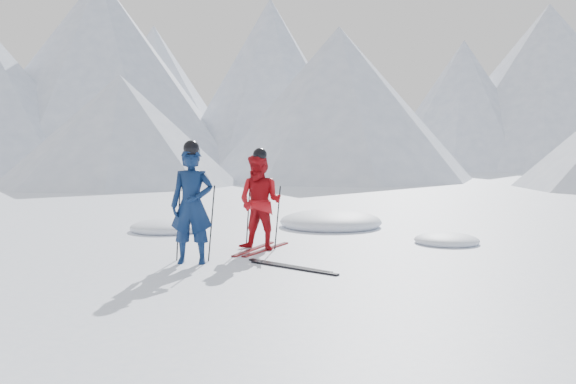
# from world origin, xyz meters

# --- Properties ---
(ground) EXTENTS (160.00, 160.00, 0.00)m
(ground) POSITION_xyz_m (0.00, 0.00, 0.00)
(ground) COLOR white
(ground) RESTS_ON ground
(mountain_range) EXTENTS (106.15, 62.94, 15.53)m
(mountain_range) POSITION_xyz_m (5.71, 35.31, 6.72)
(mountain_range) COLOR #B2BCD1
(mountain_range) RESTS_ON ground
(skier_blue) EXTENTS (0.76, 0.56, 1.92)m
(skier_blue) POSITION_xyz_m (-3.25, -0.89, 0.96)
(skier_blue) COLOR #0B1E44
(skier_blue) RESTS_ON ground
(skier_red) EXTENTS (1.00, 0.85, 1.79)m
(skier_red) POSITION_xyz_m (-2.47, 0.59, 0.90)
(skier_red) COLOR #AB0D14
(skier_red) RESTS_ON ground
(pole_blue_left) EXTENTS (0.13, 0.09, 1.28)m
(pole_blue_left) POSITION_xyz_m (-3.55, -0.74, 0.64)
(pole_blue_left) COLOR black
(pole_blue_left) RESTS_ON ground
(pole_blue_right) EXTENTS (0.13, 0.08, 1.28)m
(pole_blue_right) POSITION_xyz_m (-3.00, -0.64, 0.64)
(pole_blue_right) COLOR black
(pole_blue_right) RESTS_ON ground
(pole_red_left) EXTENTS (0.12, 0.09, 1.19)m
(pole_red_left) POSITION_xyz_m (-2.77, 0.84, 0.60)
(pole_red_left) COLOR black
(pole_red_left) RESTS_ON ground
(pole_red_right) EXTENTS (0.12, 0.08, 1.19)m
(pole_red_right) POSITION_xyz_m (-2.17, 0.74, 0.60)
(pole_red_right) COLOR black
(pole_red_right) RESTS_ON ground
(ski_worn_left) EXTENTS (0.39, 1.69, 0.03)m
(ski_worn_left) POSITION_xyz_m (-2.59, 0.59, 0.01)
(ski_worn_left) COLOR black
(ski_worn_left) RESTS_ON ground
(ski_worn_right) EXTENTS (0.51, 1.67, 0.03)m
(ski_worn_right) POSITION_xyz_m (-2.35, 0.59, 0.01)
(ski_worn_right) COLOR black
(ski_worn_right) RESTS_ON ground
(ski_loose_a) EXTENTS (1.53, 0.91, 0.03)m
(ski_loose_a) POSITION_xyz_m (-1.63, -0.87, 0.01)
(ski_loose_a) COLOR black
(ski_loose_a) RESTS_ON ground
(ski_loose_b) EXTENTS (1.55, 0.86, 0.03)m
(ski_loose_b) POSITION_xyz_m (-1.53, -1.02, 0.01)
(ski_loose_b) COLOR black
(ski_loose_b) RESTS_ON ground
(snow_lumps) EXTENTS (7.66, 3.94, 0.54)m
(snow_lumps) POSITION_xyz_m (-2.20, 3.60, 0.00)
(snow_lumps) COLOR white
(snow_lumps) RESTS_ON ground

